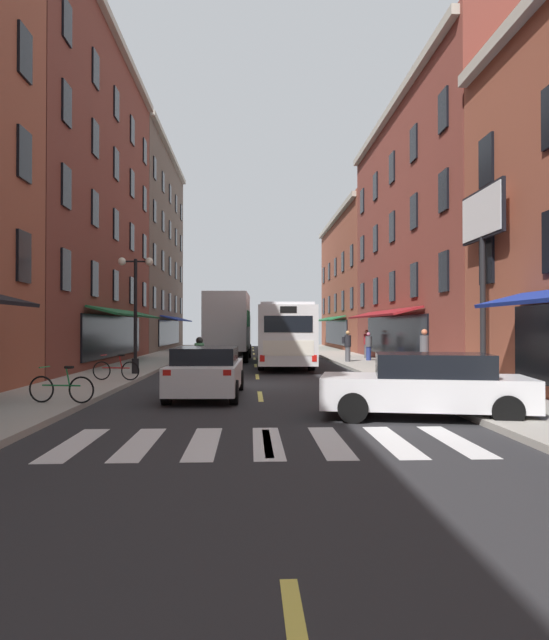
{
  "coord_description": "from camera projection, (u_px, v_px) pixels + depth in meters",
  "views": [
    {
      "loc": [
        -0.31,
        -19.76,
        2.01
      ],
      "look_at": [
        0.87,
        6.74,
        2.35
      ],
      "focal_mm": 31.46,
      "sensor_mm": 36.0,
      "label": 1
    }
  ],
  "objects": [
    {
      "name": "transit_bus",
      "position": [
        284.0,
        334.0,
        29.59
      ],
      "size": [
        2.92,
        12.11,
        3.11
      ],
      "color": "silver",
      "rests_on": "ground"
    },
    {
      "name": "bicycle_near",
      "position": [
        61.0,
        388.0,
        13.8
      ],
      "size": [
        1.69,
        0.5,
        0.91
      ],
      "color": "black",
      "rests_on": "sidewalk_left"
    },
    {
      "name": "crosswalk_near",
      "position": [
        267.0,
        442.0,
        9.74
      ],
      "size": [
        7.1,
        2.8,
        0.01
      ],
      "color": "silver",
      "rests_on": "ground"
    },
    {
      "name": "street_lamp_twin",
      "position": [
        135.0,
        309.0,
        22.63
      ],
      "size": [
        1.42,
        0.32,
        4.69
      ],
      "color": "black",
      "rests_on": "sidewalk_left"
    },
    {
      "name": "sidewalk_right",
      "position": [
        424.0,
        381.0,
        19.99
      ],
      "size": [
        3.0,
        80.0,
        0.14
      ],
      "primitive_type": "cube",
      "color": "#A39E93",
      "rests_on": "ground"
    },
    {
      "name": "sedan_mid",
      "position": [
        238.0,
        343.0,
        45.47
      ],
      "size": [
        2.02,
        4.75,
        1.45
      ],
      "color": "#144723",
      "rests_on": "ground"
    },
    {
      "name": "sidewalk_left",
      "position": [
        89.0,
        383.0,
        19.47
      ],
      "size": [
        3.0,
        80.0,
        0.14
      ],
      "primitive_type": "cube",
      "color": "#A39E93",
      "rests_on": "ground"
    },
    {
      "name": "pedestrian_far",
      "position": [
        424.0,
        350.0,
        22.59
      ],
      "size": [
        0.36,
        0.36,
        1.79
      ],
      "rotation": [
        0.0,
        0.0,
        5.04
      ],
      "color": "#4C4C51",
      "rests_on": "sidewalk_right"
    },
    {
      "name": "ground_plane",
      "position": [
        258.0,
        386.0,
        19.73
      ],
      "size": [
        34.8,
        80.0,
        0.1
      ],
      "primitive_type": "cube",
      "color": "#28282B"
    },
    {
      "name": "pedestrian_near",
      "position": [
        348.0,
        345.0,
        30.46
      ],
      "size": [
        0.48,
        0.51,
        1.68
      ],
      "rotation": [
        0.0,
        0.0,
        3.79
      ],
      "color": "#4C4C51",
      "rests_on": "sidewalk_right"
    },
    {
      "name": "pedestrian_rear",
      "position": [
        369.0,
        346.0,
        31.59
      ],
      "size": [
        0.36,
        0.36,
        1.59
      ],
      "rotation": [
        0.0,
        0.0,
        1.94
      ],
      "color": "navy",
      "rests_on": "sidewalk_right"
    },
    {
      "name": "pedestrian_mid",
      "position": [
        367.0,
        344.0,
        33.79
      ],
      "size": [
        0.36,
        0.36,
        1.71
      ],
      "rotation": [
        0.0,
        0.0,
        3.98
      ],
      "color": "#4C4C51",
      "rests_on": "sidewalk_right"
    },
    {
      "name": "sedan_near",
      "position": [
        426.0,
        385.0,
        12.34
      ],
      "size": [
        4.76,
        2.68,
        1.43
      ],
      "color": "silver",
      "rests_on": "ground"
    },
    {
      "name": "billboard_sign",
      "position": [
        483.0,
        235.0,
        17.7
      ],
      "size": [
        0.4,
        3.06,
        6.26
      ],
      "color": "black",
      "rests_on": "sidewalk_right"
    },
    {
      "name": "sedan_far",
      "position": [
        207.0,
        371.0,
        16.1
      ],
      "size": [
        2.08,
        4.76,
        1.43
      ],
      "color": "silver",
      "rests_on": "ground"
    },
    {
      "name": "bicycle_mid",
      "position": [
        116.0,
        370.0,
        19.75
      ],
      "size": [
        1.7,
        0.48,
        0.91
      ],
      "color": "black",
      "rests_on": "sidewalk_left"
    },
    {
      "name": "box_truck",
      "position": [
        229.0,
        327.0,
        33.5
      ],
      "size": [
        2.68,
        7.8,
        3.96
      ],
      "color": "black",
      "rests_on": "ground"
    },
    {
      "name": "lane_centre_dashes",
      "position": [
        259.0,
        385.0,
        19.48
      ],
      "size": [
        0.14,
        73.9,
        0.01
      ],
      "color": "#DBCC4C",
      "rests_on": "ground"
    },
    {
      "name": "storefront_row_right",
      "position": [
        544.0,
        227.0,
        22.26
      ],
      "size": [
        9.44,
        79.9,
        14.05
      ],
      "color": "brown",
      "rests_on": "ground"
    },
    {
      "name": "motorcycle_rider",
      "position": [
        199.0,
        363.0,
        20.05
      ],
      "size": [
        0.62,
        2.07,
        1.66
      ],
      "color": "black",
      "rests_on": "ground"
    }
  ]
}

